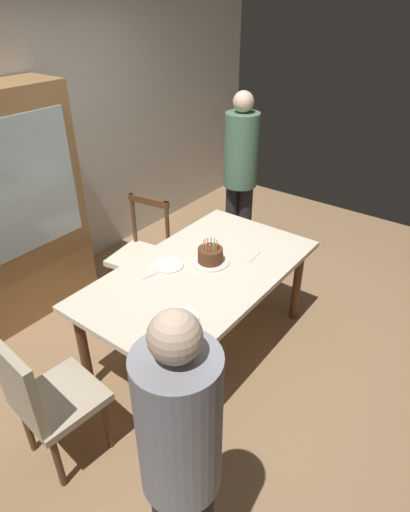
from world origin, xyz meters
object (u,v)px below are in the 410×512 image
Objects in this scene: chair_spindle_back at (141,256)px; person_celebrant at (180,456)px; chair_upholstered at (44,398)px; person_guest at (240,170)px; china_cabinet at (12,210)px; plate_near_celebrant at (181,318)px; birthday_cake at (210,256)px; dining_table at (201,280)px; plate_far_side at (169,265)px.

person_celebrant is (-1.52, -1.73, 0.47)m from chair_spindle_back.
chair_spindle_back is 1.67m from chair_upholstered.
china_cabinet is (-1.80, 1.02, -0.03)m from person_guest.
birthday_cake is at bearing 21.01° from plate_near_celebrant.
china_cabinet reaches higher than chair_spindle_back.
birthday_cake is 1.45m from chair_upholstered.
chair_upholstered is at bearing -119.79° from china_cabinet.
plate_near_celebrant is 0.13× the size of person_celebrant.
dining_table is 0.26m from plate_far_side.
person_celebrant is at bearing -140.25° from plate_near_celebrant.
plate_far_side is at bearing -74.33° from china_cabinet.
chair_spindle_back is at bearing 63.23° from plate_far_side.
china_cabinet is (0.03, 1.79, 0.20)m from plate_near_celebrant.
person_celebrant is at bearing -147.54° from birthday_cake.
china_cabinet reaches higher than plate_far_side.
person_guest is (1.34, 0.54, 0.32)m from dining_table.
dining_table is 8.18× the size of plate_near_celebrant.
person_guest is at bearing 28.62° from person_celebrant.
chair_spindle_back reaches higher than dining_table.
plate_near_celebrant is 0.89m from chair_upholstered.
plate_far_side is 0.23× the size of chair_spindle_back.
china_cabinet is (-0.46, 1.56, 0.29)m from dining_table.
china_cabinet is at bearing 106.55° from dining_table.
birthday_cake is (0.13, 0.01, 0.13)m from dining_table.
chair_upholstered reaches higher than dining_table.
person_guest is at bearing 22.04° from dining_table.
plate_near_celebrant is at bearing 39.75° from person_celebrant.
chair_spindle_back reaches higher than birthday_cake.
plate_far_side reaches higher than dining_table.
chair_upholstered is 1.71m from china_cabinet.
person_celebrant reaches higher than chair_upholstered.
dining_table is 0.95× the size of china_cabinet.
dining_table is 1.89× the size of chair_spindle_back.
plate_near_celebrant is 1.06m from person_celebrant.
birthday_cake is at bearing -156.32° from person_guest.
chair_upholstered is 0.50× the size of china_cabinet.
chair_spindle_back is at bearing 84.18° from birthday_cake.
dining_table is at bearing -68.46° from plate_far_side.
china_cabinet reaches higher than dining_table.
china_cabinet is at bearing 88.97° from plate_near_celebrant.
plate_far_side is 0.23× the size of chair_upholstered.
plate_near_celebrant is at bearing -123.81° from chair_spindle_back.
birthday_cake is 0.89m from chair_spindle_back.
chair_upholstered is 0.58× the size of person_celebrant.
plate_near_celebrant is 0.12× the size of china_cabinet.
birthday_cake is 0.29× the size of chair_upholstered.
chair_spindle_back is at bearing 48.77° from person_celebrant.
plate_near_celebrant is 0.61m from plate_far_side.
dining_table is 1.30m from chair_upholstered.
chair_spindle_back is 0.50× the size of china_cabinet.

